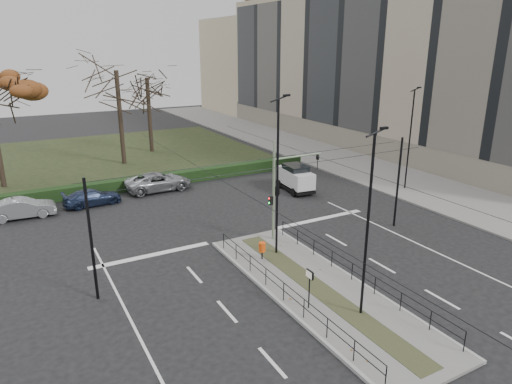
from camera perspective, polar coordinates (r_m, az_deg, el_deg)
ground at (r=24.92m, az=4.26°, el=-9.70°), size 140.00×140.00×0.00m
median_island at (r=23.10m, az=7.72°, el=-11.99°), size 4.40×15.00×0.14m
sidewalk_east at (r=51.77m, az=7.73°, el=4.84°), size 8.00×90.00×0.14m
park at (r=52.08m, az=-21.34°, el=3.83°), size 38.00×26.00×0.10m
hedge at (r=39.12m, az=-18.52°, el=0.50°), size 38.00×1.00×1.00m
apartment_block at (r=58.46m, az=15.18°, el=16.09°), size 13.09×52.10×21.64m
median_railing at (r=22.60m, az=7.96°, el=-10.10°), size 4.14×13.24×0.92m
catenary at (r=24.84m, az=2.40°, el=-1.18°), size 20.00×34.00×6.00m
traffic_light at (r=27.38m, az=2.79°, el=0.38°), size 3.70×2.12×5.45m
litter_bin at (r=25.46m, az=0.77°, el=-6.92°), size 0.38×0.38×0.98m
info_panel at (r=20.77m, az=6.71°, el=-10.72°), size 0.11×0.49×1.87m
streetlamp_median_near at (r=19.65m, az=13.83°, el=-4.00°), size 0.69×0.14×8.30m
streetlamp_median_far at (r=24.92m, az=2.73°, el=1.94°), size 0.75×0.15×8.95m
streetlamp_sidewalk at (r=39.28m, az=18.69°, el=6.37°), size 0.69×0.14×8.30m
parked_car_second at (r=35.74m, az=-27.16°, el=-1.82°), size 4.37×1.73×1.42m
parked_car_third at (r=36.55m, az=-19.80°, el=-0.63°), size 4.35×2.07×1.22m
parked_car_fourth at (r=38.77m, az=-12.09°, el=1.28°), size 5.46×2.60×1.51m
white_van at (r=37.85m, az=4.93°, el=1.85°), size 2.18×4.14×2.20m
bare_tree_center at (r=52.44m, az=-13.44°, el=13.07°), size 5.57×5.57×10.83m
bare_tree_near at (r=47.33m, az=-17.02°, el=13.53°), size 7.94×7.94×12.22m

